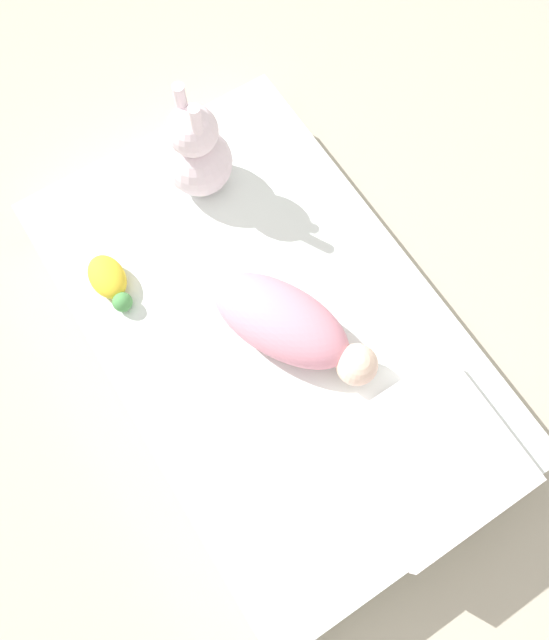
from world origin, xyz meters
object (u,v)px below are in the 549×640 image
Objects in this scene: pillow at (429,458)px; bunny_plush at (197,153)px; turtle_plush at (110,281)px; swaddled_baby at (288,325)px.

pillow is 1.04m from bunny_plush.
bunny_plush is 0.43m from turtle_plush.
turtle_plush is (-0.87, -0.45, -0.00)m from pillow.
swaddled_baby is 1.30× the size of bunny_plush.
bunny_plush reaches higher than swaddled_baby.
swaddled_baby is at bearing -5.16° from bunny_plush.
pillow is (0.48, 0.11, -0.04)m from swaddled_baby.
turtle_plush is (-0.39, -0.34, -0.04)m from swaddled_baby.
pillow is 2.15× the size of turtle_plush.
pillow is at bearing 3.49° from bunny_plush.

